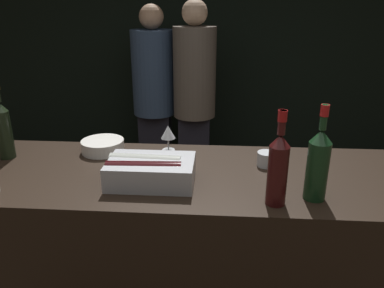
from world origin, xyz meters
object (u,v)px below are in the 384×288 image
Objects in this scene: bowl_white at (103,146)px; candle_votive at (266,159)px; person_blond_tee at (154,95)px; champagne_bottle at (2,126)px; red_wine_bottle_tall at (278,167)px; wine_glass at (168,133)px; ice_bin_with_bottles at (150,170)px; red_wine_bottle_burgundy at (318,163)px; person_in_hoodie at (194,96)px.

bowl_white is 2.47× the size of candle_votive.
person_blond_tee reaches higher than candle_votive.
red_wine_bottle_tall is at bearing -16.24° from champagne_bottle.
bowl_white is 0.33m from wine_glass.
wine_glass is at bearing 7.11° from bowl_white.
ice_bin_with_bottles is 0.36m from wine_glass.
red_wine_bottle_tall reaches higher than bowl_white.
bowl_white is 0.59× the size of red_wine_bottle_tall.
candle_votive is at bearing 89.15° from person_blond_tee.
candle_votive is at bearing 22.50° from ice_bin_with_bottles.
red_wine_bottle_burgundy is 0.16m from red_wine_bottle_tall.
red_wine_bottle_tall reaches higher than ice_bin_with_bottles.
person_in_hoodie is at bearing 102.20° from red_wine_bottle_tall.
bowl_white is at bearing 171.73° from candle_votive.
candle_votive is 0.05× the size of person_in_hoodie.
red_wine_bottle_burgundy is at bearing 100.93° from person_in_hoodie.
champagne_bottle reaches higher than ice_bin_with_bottles.
candle_votive is 0.23× the size of champagne_bottle.
red_wine_bottle_tall is at bearing -15.70° from ice_bin_with_bottles.
red_wine_bottle_tall is at bearing 85.34° from person_blond_tee.
red_wine_bottle_burgundy is 1.39m from champagne_bottle.
red_wine_bottle_burgundy is at bearing -23.59° from bowl_white.
champagne_bottle is 1.79m from person_blond_tee.
person_in_hoodie is (0.35, 1.49, -0.10)m from bowl_white.
person_in_hoodie is (0.03, 1.46, -0.16)m from wine_glass.
red_wine_bottle_burgundy is 1.99m from person_in_hoodie.
red_wine_bottle_tall is (-0.01, -0.34, 0.11)m from candle_votive.
ice_bin_with_bottles is 0.65m from red_wine_bottle_burgundy.
ice_bin_with_bottles is 0.53m from candle_votive.
red_wine_bottle_tall is 2.24m from person_blond_tee.
red_wine_bottle_burgundy is (0.14, -0.29, 0.11)m from candle_votive.
wine_glass is 0.75m from red_wine_bottle_burgundy.
red_wine_bottle_tall is (0.49, -0.14, 0.09)m from ice_bin_with_bottles.
person_blond_tee is (-0.38, 0.13, -0.03)m from person_in_hoodie.
candle_votive is 0.34m from red_wine_bottle_burgundy.
person_in_hoodie reaches higher than candle_votive.
person_in_hoodie is 1.02× the size of person_blond_tee.
candle_votive is 1.92m from person_blond_tee.
wine_glass is (0.32, 0.04, 0.06)m from bowl_white.
bowl_white is 1.60× the size of wine_glass.
champagne_bottle is at bearing 163.76° from red_wine_bottle_tall.
champagne_bottle is (-1.20, 0.35, 0.01)m from red_wine_bottle_tall.
wine_glass is at bearing 76.48° from person_blond_tee.
red_wine_bottle_burgundy is at bearing -36.19° from wine_glass.
ice_bin_with_bottles is 0.95× the size of champagne_bottle.
person_blond_tee is at bearing 110.99° from red_wine_bottle_tall.
person_in_hoodie is at bearing 104.87° from candle_votive.
wine_glass is 0.37× the size of red_wine_bottle_tall.
ice_bin_with_bottles is 0.20× the size of person_in_hoodie.
champagne_bottle is at bearing 163.40° from ice_bin_with_bottles.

